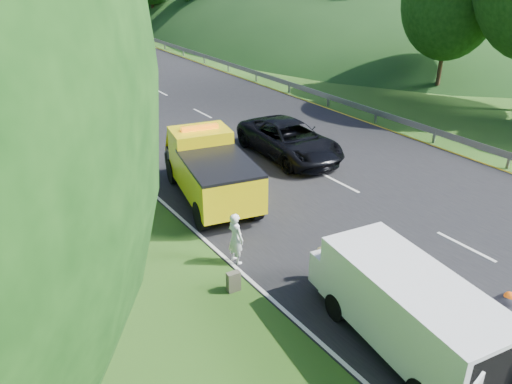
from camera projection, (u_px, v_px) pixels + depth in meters
ground at (356, 248)px, 16.38m from camera, size 320.00×320.00×0.00m
road_surface at (82, 52)px, 47.66m from camera, size 14.00×200.00×0.02m
guardrail at (111, 31)px, 60.66m from camera, size 0.06×140.00×1.52m
tree_line_right at (178, 17)px, 72.66m from camera, size 14.00×140.00×14.00m
tow_truck at (210, 168)px, 19.04m from camera, size 3.48×6.47×2.64m
white_van at (406, 306)px, 11.81m from camera, size 3.39×6.26×2.12m
woman at (236, 262)px, 15.62m from camera, size 0.51×0.66×1.70m
child at (319, 280)px, 14.76m from camera, size 0.68×0.64×1.10m
worker at (492, 361)px, 11.84m from camera, size 1.39×1.06×1.91m
suitcase at (233, 282)px, 14.19m from camera, size 0.40×0.24×0.61m
passing_suv at (289, 156)px, 23.62m from camera, size 3.06×6.09×1.65m
dist_car_a at (41, 38)px, 55.37m from camera, size 1.71×4.25×1.45m
dist_car_b at (39, 17)px, 72.81m from camera, size 1.54×4.40×1.45m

